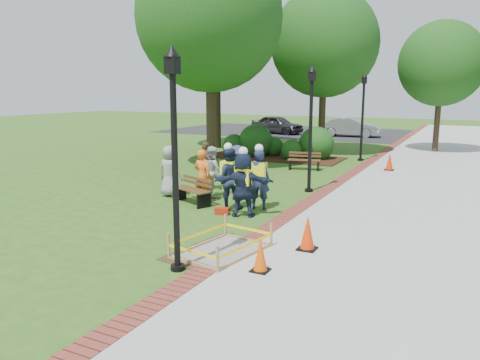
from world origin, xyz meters
The scene contains 34 objects.
ground centered at (0.00, 0.00, 0.00)m, with size 100.00×100.00×0.00m, color #285116.
sidewalk centered at (5.00, 10.00, 0.01)m, with size 6.00×60.00×0.02m, color #9E9E99.
brick_edging centered at (1.75, 10.00, 0.01)m, with size 0.50×60.00×0.03m, color maroon.
mulch_bed centered at (-3.00, 12.00, 0.02)m, with size 7.00×3.00×0.05m, color #381E0F.
parking_lot centered at (0.00, 27.00, 0.00)m, with size 36.00×12.00×0.01m, color black.
wet_concrete_pad centered at (1.55, -1.75, 0.23)m, with size 2.06×2.55×0.55m.
bench_near centered at (-1.41, 1.68, 0.26)m, with size 1.56×1.00×0.80m.
bench_far centered at (-0.36, 9.17, 0.25)m, with size 1.49×0.75×0.77m.
cone_front centered at (2.74, -2.37, 0.33)m, with size 0.34×0.34×0.68m.
cone_back centered at (3.14, -0.78, 0.38)m, with size 0.40×0.40×0.79m.
cone_far centered at (3.01, 10.65, 0.38)m, with size 0.40×0.40×0.78m.
toolbox centered at (0.03, 1.01, 0.10)m, with size 0.39×0.21×0.20m, color #A7230C.
lamp_near centered at (1.25, -3.00, 2.48)m, with size 0.28×0.28×4.26m.
lamp_mid centered at (1.25, 5.00, 2.48)m, with size 0.28×0.28×4.26m.
lamp_far centered at (1.25, 13.00, 2.48)m, with size 0.28×0.28×4.26m.
tree_left centered at (-4.48, 8.13, 6.51)m, with size 6.39×6.39×9.72m.
tree_back centered at (-1.27, 14.61, 5.87)m, with size 5.69×5.69×8.72m.
tree_right centered at (4.26, 18.32, 4.85)m, with size 4.65×4.65×7.19m.
tree_far centered at (-7.74, 14.56, 7.23)m, with size 7.17×7.17×10.82m.
shrub_a centered at (-5.14, 11.72, 0.00)m, with size 1.25×1.25×1.25m, color #173F12.
shrub_b centered at (-4.08, 12.14, 0.00)m, with size 1.82×1.82×1.82m, color #173F12.
shrub_c centered at (-1.92, 11.84, 0.00)m, with size 1.10×1.10×1.10m, color #173F12.
shrub_d centered at (-0.88, 12.51, 0.00)m, with size 1.77×1.77×1.77m, color #173F12.
shrub_e centered at (-3.32, 12.69, 0.00)m, with size 1.11×1.11×1.11m, color #173F12.
casual_person_a centered at (-2.62, 2.28, 0.84)m, with size 0.55×0.37×1.68m.
casual_person_b centered at (-1.25, 2.08, 0.83)m, with size 0.56×0.38×1.65m.
casual_person_c centered at (-1.35, 2.87, 0.83)m, with size 0.63×0.60×1.66m.
casual_person_d centered at (-2.08, 3.68, 0.84)m, with size 0.64×0.57×1.68m.
casual_person_e centered at (-0.36, 2.75, 0.88)m, with size 0.66×0.64×1.75m.
hivis_worker_a centered at (0.64, 1.12, 0.96)m, with size 0.67×0.55×1.94m.
hivis_worker_b centered at (0.70, 2.03, 0.95)m, with size 0.64×0.50×1.93m.
hivis_worker_c centered at (-0.12, 1.66, 0.97)m, with size 0.69×0.62×1.96m.
parked_car_a centered at (-7.93, 24.54, 0.00)m, with size 4.84×2.10×1.58m, color #262628.
parked_car_b centered at (-2.15, 24.79, 0.00)m, with size 4.75×2.06×1.55m, color #97989C.
Camera 1 is at (6.22, -10.17, 3.47)m, focal length 35.00 mm.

